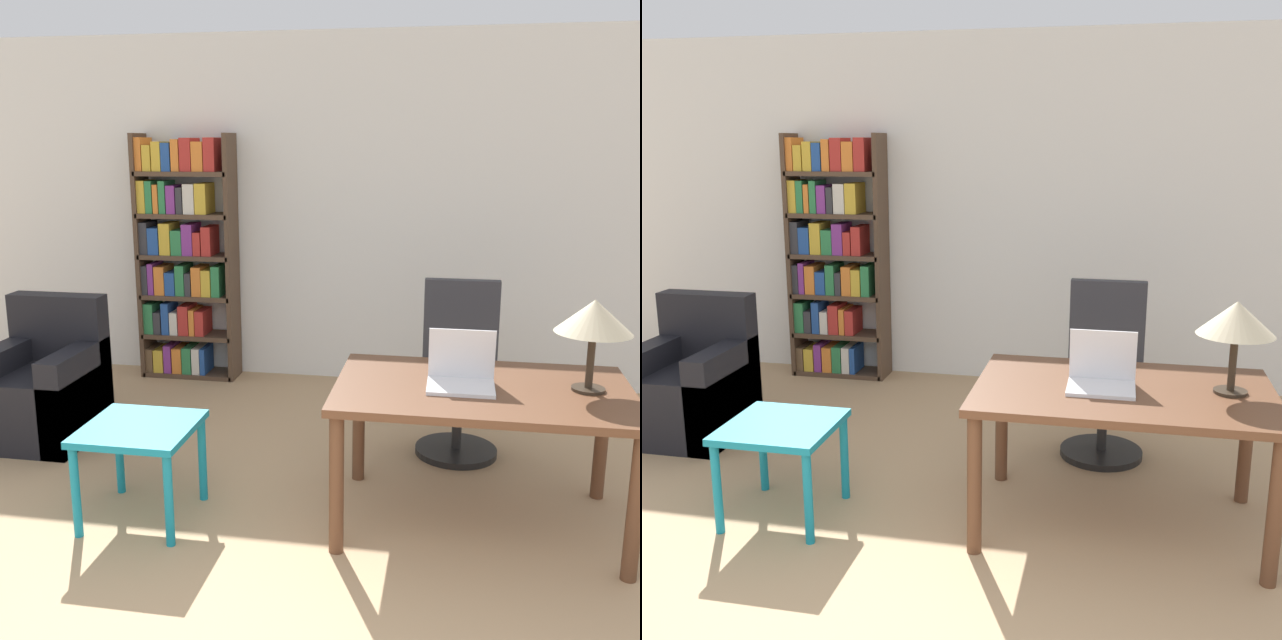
# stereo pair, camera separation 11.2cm
# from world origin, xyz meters

# --- Properties ---
(wall_back) EXTENTS (8.00, 0.06, 2.70)m
(wall_back) POSITION_xyz_m (0.00, 4.53, 1.35)
(wall_back) COLOR white
(wall_back) RESTS_ON ground_plane
(desk) EXTENTS (1.43, 0.92, 0.73)m
(desk) POSITION_xyz_m (0.75, 2.24, 0.63)
(desk) COLOR brown
(desk) RESTS_ON ground_plane
(laptop) EXTENTS (0.32, 0.26, 0.27)m
(laptop) POSITION_xyz_m (0.64, 2.22, 0.79)
(laptop) COLOR silver
(laptop) RESTS_ON desk
(table_lamp) EXTENTS (0.36, 0.36, 0.44)m
(table_lamp) POSITION_xyz_m (1.25, 2.27, 1.08)
(table_lamp) COLOR #2D2319
(table_lamp) RESTS_ON desk
(office_chair) EXTENTS (0.50, 0.50, 1.06)m
(office_chair) POSITION_xyz_m (0.65, 3.17, 0.48)
(office_chair) COLOR black
(office_chair) RESTS_ON ground_plane
(side_table_blue) EXTENTS (0.55, 0.55, 0.50)m
(side_table_blue) POSITION_xyz_m (-0.93, 1.99, 0.42)
(side_table_blue) COLOR teal
(side_table_blue) RESTS_ON ground_plane
(armchair) EXTENTS (0.64, 0.70, 0.90)m
(armchair) POSITION_xyz_m (-1.99, 2.91, 0.31)
(armchair) COLOR black
(armchair) RESTS_ON ground_plane
(bookshelf) EXTENTS (0.78, 0.28, 1.95)m
(bookshelf) POSITION_xyz_m (-1.56, 4.34, 0.98)
(bookshelf) COLOR #4C3828
(bookshelf) RESTS_ON ground_plane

